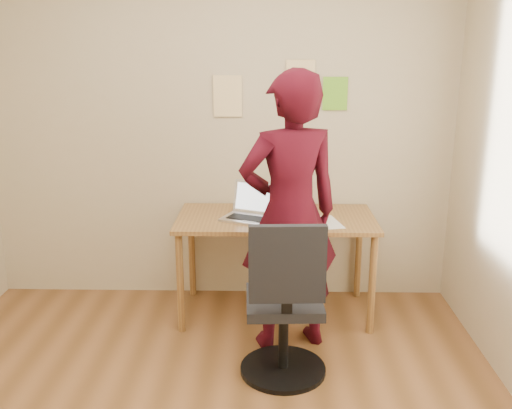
{
  "coord_description": "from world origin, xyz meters",
  "views": [
    {
      "loc": [
        0.36,
        -2.49,
        1.91
      ],
      "look_at": [
        0.29,
        0.95,
        0.95
      ],
      "focal_mm": 40.0,
      "sensor_mm": 36.0,
      "label": 1
    }
  ],
  "objects_px": {
    "office_chair": "(285,312)",
    "person": "(290,214)",
    "laptop": "(250,211)",
    "desk": "(276,228)",
    "phone": "(319,225)"
  },
  "relations": [
    {
      "from": "person",
      "to": "laptop",
      "type": "bearing_deg",
      "value": -74.53
    },
    {
      "from": "phone",
      "to": "office_chair",
      "type": "relative_size",
      "value": 0.15
    },
    {
      "from": "office_chair",
      "to": "person",
      "type": "distance_m",
      "value": 0.63
    },
    {
      "from": "office_chair",
      "to": "person",
      "type": "bearing_deg",
      "value": 82.59
    },
    {
      "from": "desk",
      "to": "laptop",
      "type": "xyz_separation_m",
      "value": [
        -0.18,
        -0.03,
        0.14
      ]
    },
    {
      "from": "laptop",
      "to": "office_chair",
      "type": "xyz_separation_m",
      "value": [
        0.23,
        -0.84,
        -0.37
      ]
    },
    {
      "from": "phone",
      "to": "laptop",
      "type": "bearing_deg",
      "value": 143.4
    },
    {
      "from": "desk",
      "to": "phone",
      "type": "height_order",
      "value": "phone"
    },
    {
      "from": "desk",
      "to": "phone",
      "type": "distance_m",
      "value": 0.37
    },
    {
      "from": "desk",
      "to": "laptop",
      "type": "distance_m",
      "value": 0.23
    },
    {
      "from": "laptop",
      "to": "person",
      "type": "xyz_separation_m",
      "value": [
        0.26,
        -0.41,
        0.1
      ]
    },
    {
      "from": "desk",
      "to": "office_chair",
      "type": "relative_size",
      "value": 1.4
    },
    {
      "from": "phone",
      "to": "office_chair",
      "type": "xyz_separation_m",
      "value": [
        -0.25,
        -0.65,
        -0.32
      ]
    },
    {
      "from": "desk",
      "to": "person",
      "type": "bearing_deg",
      "value": -79.76
    },
    {
      "from": "phone",
      "to": "desk",
      "type": "bearing_deg",
      "value": 128.63
    }
  ]
}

